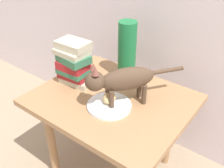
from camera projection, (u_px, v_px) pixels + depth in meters
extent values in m
plane|color=gray|center=(112.00, 167.00, 1.56)|extent=(6.00, 6.00, 0.00)
cube|color=#9E724C|center=(112.00, 100.00, 1.30)|extent=(0.75, 0.62, 0.03)
cylinder|color=#9E724C|center=(52.00, 143.00, 1.40)|extent=(0.04, 0.04, 0.48)
cylinder|color=#9E724C|center=(105.00, 102.00, 1.71)|extent=(0.04, 0.04, 0.48)
cylinder|color=#9E724C|center=(169.00, 132.00, 1.47)|extent=(0.04, 0.04, 0.48)
cylinder|color=white|center=(109.00, 105.00, 1.22)|extent=(0.21, 0.21, 0.01)
ellipsoid|color=#E0BC7A|center=(109.00, 98.00, 1.22)|extent=(0.09, 0.10, 0.05)
cylinder|color=#4C3828|center=(112.00, 101.00, 1.18)|extent=(0.02, 0.02, 0.10)
cylinder|color=#4C3828|center=(108.00, 93.00, 1.23)|extent=(0.02, 0.02, 0.10)
cylinder|color=#4C3828|center=(144.00, 95.00, 1.22)|extent=(0.02, 0.02, 0.10)
cylinder|color=#4C3828|center=(139.00, 88.00, 1.27)|extent=(0.02, 0.02, 0.10)
ellipsoid|color=#4C3828|center=(127.00, 79.00, 1.18)|extent=(0.22, 0.26, 0.11)
sphere|color=#4C3828|center=(95.00, 81.00, 1.14)|extent=(0.09, 0.09, 0.09)
cone|color=brown|center=(96.00, 71.00, 1.09)|extent=(0.03, 0.03, 0.03)
cone|color=brown|center=(93.00, 66.00, 1.12)|extent=(0.03, 0.03, 0.03)
cylinder|color=#4C3828|center=(168.00, 70.00, 1.23)|extent=(0.11, 0.14, 0.02)
cube|color=#BCB299|center=(77.00, 80.00, 1.40)|extent=(0.18, 0.13, 0.03)
cube|color=maroon|center=(74.00, 75.00, 1.39)|extent=(0.17, 0.13, 0.03)
cube|color=#336B4C|center=(74.00, 71.00, 1.36)|extent=(0.16, 0.12, 0.03)
cube|color=maroon|center=(73.00, 65.00, 1.34)|extent=(0.16, 0.12, 0.04)
cube|color=#336B4C|center=(74.00, 59.00, 1.31)|extent=(0.17, 0.13, 0.04)
cube|color=#BCB299|center=(72.00, 51.00, 1.31)|extent=(0.16, 0.12, 0.03)
cube|color=#BCB299|center=(73.00, 45.00, 1.29)|extent=(0.17, 0.12, 0.04)
cylinder|color=#196B38|center=(127.00, 51.00, 1.37)|extent=(0.10, 0.10, 0.32)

